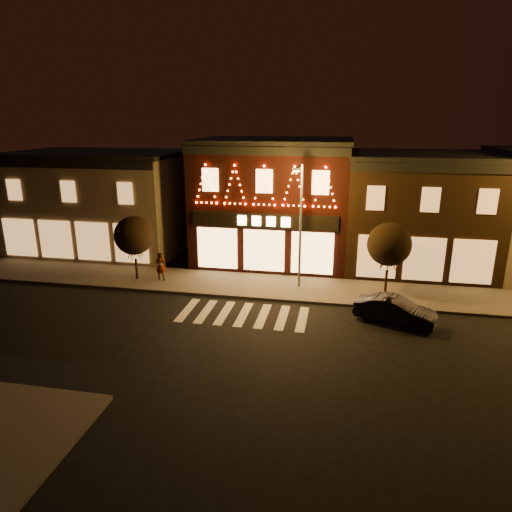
% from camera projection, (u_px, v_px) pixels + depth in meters
% --- Properties ---
extents(ground, '(120.00, 120.00, 0.00)m').
position_uv_depth(ground, '(223.00, 352.00, 19.42)').
color(ground, black).
rests_on(ground, ground).
extents(sidewalk_far, '(44.00, 4.00, 0.15)m').
position_uv_depth(sidewalk_far, '(292.00, 288.00, 26.55)').
color(sidewalk_far, '#47423D').
rests_on(sidewalk_far, ground).
extents(building_left, '(12.20, 8.28, 7.30)m').
position_uv_depth(building_left, '(102.00, 201.00, 33.86)').
color(building_left, '#6C5F4D').
rests_on(building_left, ground).
extents(building_pulp, '(10.20, 8.34, 8.30)m').
position_uv_depth(building_pulp, '(274.00, 200.00, 31.34)').
color(building_pulp, black).
rests_on(building_pulp, ground).
extents(building_right_a, '(9.20, 8.28, 7.50)m').
position_uv_depth(building_right_a, '(418.00, 211.00, 29.75)').
color(building_right_a, '#322011').
rests_on(building_right_a, ground).
extents(streetlamp_mid, '(0.47, 1.62, 7.06)m').
position_uv_depth(streetlamp_mid, '(300.00, 218.00, 25.27)').
color(streetlamp_mid, '#59595E').
rests_on(streetlamp_mid, sidewalk_far).
extents(tree_left, '(2.33, 2.33, 3.89)m').
position_uv_depth(tree_left, '(134.00, 236.00, 27.12)').
color(tree_left, black).
rests_on(tree_left, sidewalk_far).
extents(tree_right, '(2.40, 2.40, 4.02)m').
position_uv_depth(tree_right, '(389.00, 244.00, 24.90)').
color(tree_right, black).
rests_on(tree_right, sidewalk_far).
extents(dark_sedan, '(4.09, 2.55, 1.27)m').
position_uv_depth(dark_sedan, '(395.00, 310.00, 22.09)').
color(dark_sedan, black).
rests_on(dark_sedan, ground).
extents(pedestrian, '(0.65, 0.44, 1.74)m').
position_uv_depth(pedestrian, '(161.00, 266.00, 27.43)').
color(pedestrian, gray).
rests_on(pedestrian, sidewalk_far).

